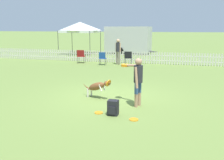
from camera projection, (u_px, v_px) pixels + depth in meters
ground_plane at (113, 98)px, 8.90m from camera, size 240.00×240.00×0.00m
handler_person at (137, 77)px, 7.77m from camera, size 0.83×0.87×1.53m
leaping_dog at (98, 86)px, 8.75m from camera, size 1.21×0.57×0.72m
frisbee_near_handler at (99, 113)px, 7.30m from camera, size 0.25×0.25×0.02m
frisbee_near_dog at (115, 112)px, 7.35m from camera, size 0.25×0.25×0.02m
frisbee_midfield at (134, 119)px, 6.76m from camera, size 0.25×0.25×0.02m
backpack_on_grass at (113, 108)px, 7.10m from camera, size 0.29×0.28×0.44m
picket_fence at (146, 58)px, 17.06m from camera, size 25.44×0.04×0.81m
folding_chair_blue_left at (128, 57)px, 16.40m from camera, size 0.55×0.57×0.91m
folding_chair_center at (81, 55)px, 17.23m from camera, size 0.59×0.60×0.92m
folding_chair_green_right at (102, 57)px, 16.37m from camera, size 0.47×0.49×0.86m
canopy_tent_main at (80, 27)px, 22.43m from camera, size 2.98×2.98×2.91m
spectator_standing at (118, 49)px, 16.52m from camera, size 0.39×0.27×1.70m
equipment_trailer at (128, 39)px, 23.29m from camera, size 4.89×2.52×2.51m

